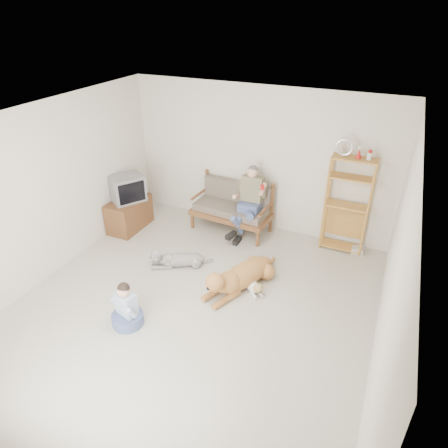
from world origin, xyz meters
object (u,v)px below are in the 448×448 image
at_px(tv_stand, 129,214).
at_px(golden_retriever, 239,277).
at_px(loveseat, 233,206).
at_px(etagere, 347,204).

height_order(tv_stand, golden_retriever, tv_stand).
xyz_separation_m(loveseat, tv_stand, (-1.85, -0.80, -0.19)).
distance_m(loveseat, tv_stand, 2.02).
bearing_deg(tv_stand, loveseat, 24.18).
bearing_deg(etagere, golden_retriever, -124.68).
height_order(etagere, tv_stand, etagere).
bearing_deg(etagere, loveseat, -176.15).
height_order(etagere, golden_retriever, etagere).
bearing_deg(loveseat, etagere, 8.15).
bearing_deg(tv_stand, golden_retriever, -17.14).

